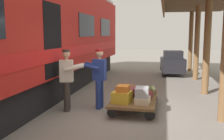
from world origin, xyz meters
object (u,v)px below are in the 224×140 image
Objects in this scene: suitcase_brown_leather at (128,89)px; luggage_cart at (135,99)px; suitcase_olive_duffel at (146,90)px; baggage_tug at (173,64)px; suitcase_yellow_case at (122,97)px; suitcase_burgundy_valise at (125,92)px; suitcase_maroon_trunk at (144,95)px; suitcase_gray_aluminum at (142,92)px; train_car at (3,36)px; suitcase_cream_canvas at (143,100)px; porter_in_overalls at (99,76)px; porter_by_door at (67,78)px; suitcase_orange_carryall at (123,89)px.

luggage_cart is at bearing 114.28° from suitcase_brown_leather.
baggage_tug is (-0.94, -5.77, 0.19)m from suitcase_olive_duffel.
baggage_tug is at bearing -101.98° from suitcase_yellow_case.
baggage_tug is (-1.48, -6.37, 0.16)m from suitcase_burgundy_valise.
suitcase_yellow_case is at bearing 47.94° from suitcase_maroon_trunk.
luggage_cart is 4.48× the size of suitcase_yellow_case.
suitcase_gray_aluminum is 0.27× the size of baggage_tug.
train_car reaches higher than luggage_cart.
train_car is 4.11m from luggage_cart.
suitcase_yellow_case is at bearing 0.00° from suitcase_cream_canvas.
baggage_tug is (-1.48, -5.77, 0.18)m from suitcase_brown_leather.
suitcase_cream_canvas is (-3.93, 0.01, -1.64)m from train_car.
porter_in_overalls is at bearing 7.69° from suitcase_burgundy_valise.
porter_by_door reaches higher than luggage_cart.
suitcase_cream_canvas is 1.00× the size of suitcase_gray_aluminum.
porter_in_overalls is at bearing -33.28° from suitcase_yellow_case.
suitcase_yellow_case is (0.27, 0.60, 0.19)m from luggage_cart.
porter_by_door is (-1.85, -0.08, -1.14)m from train_car.
porter_in_overalls is (1.30, -0.50, 0.50)m from suitcase_cream_canvas.
suitcase_olive_duffel is 2.41m from porter_by_door.
suitcase_yellow_case is (0.54, 0.00, 0.06)m from suitcase_cream_canvas.
suitcase_olive_duffel is at bearing -163.22° from train_car.
suitcase_burgundy_valise is at bearing -161.74° from porter_by_door.
suitcase_orange_carryall reaches higher than suitcase_cream_canvas.
suitcase_maroon_trunk is at bearing 132.06° from suitcase_brown_leather.
suitcase_maroon_trunk is at bearing -92.30° from suitcase_gray_aluminum.
suitcase_cream_canvas is 1.33× the size of suitcase_orange_carryall.
suitcase_brown_leather is at bearing -47.94° from suitcase_maroon_trunk.
suitcase_orange_carryall is at bearing 68.58° from luggage_cart.
suitcase_maroon_trunk is (0.00, -0.60, -0.00)m from suitcase_cream_canvas.
suitcase_orange_carryall is (0.49, 0.06, 0.08)m from suitcase_gray_aluminum.
train_car is 4.42m from suitcase_olive_duffel.
luggage_cart is 4.47× the size of suitcase_gray_aluminum.
suitcase_olive_duffel reaches higher than luggage_cart.
train_car is 2.91m from porter_in_overalls.
suitcase_burgundy_valise is at bearing -90.00° from suitcase_yellow_case.
suitcase_gray_aluminum is (0.02, 1.16, 0.19)m from suitcase_olive_duffel.
train_car reaches higher than suitcase_cream_canvas.
baggage_tug is at bearing -125.00° from train_car.
suitcase_cream_canvas is 1.31m from suitcase_brown_leather.
porter_in_overalls is at bearing 5.68° from luggage_cart.
baggage_tug is (-3.02, -6.88, -0.30)m from porter_by_door.
suitcase_olive_duffel is at bearing -90.00° from suitcase_maroon_trunk.
suitcase_gray_aluminum is at bearing -175.59° from suitcase_yellow_case.
porter_in_overalls reaches higher than suitcase_burgundy_valise.
suitcase_gray_aluminum is at bearing 113.90° from luggage_cart.
suitcase_gray_aluminum is 0.29× the size of porter_in_overalls.
train_car is 8.18× the size of luggage_cart.
train_car reaches higher than suitcase_burgundy_valise.
suitcase_orange_carryall reaches higher than suitcase_brown_leather.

